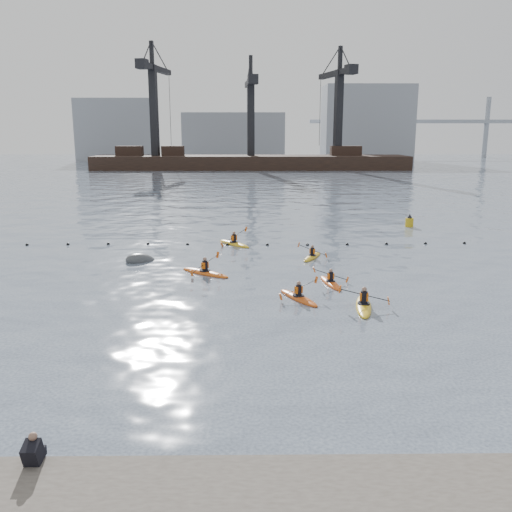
# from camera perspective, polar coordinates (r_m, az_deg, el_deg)

# --- Properties ---
(ground) EXTENTS (400.00, 400.00, 0.00)m
(ground) POSITION_cam_1_polar(r_m,az_deg,el_deg) (19.21, 0.36, -12.48)
(ground) COLOR #384152
(ground) RESTS_ON ground
(float_line) EXTENTS (33.24, 0.73, 0.24)m
(float_line) POSITION_cam_1_polar(r_m,az_deg,el_deg) (40.73, -0.92, 1.24)
(float_line) COLOR black
(float_line) RESTS_ON ground
(barge_pier) EXTENTS (72.00, 19.30, 29.50)m
(barge_pier) POSITION_cam_1_polar(r_m,az_deg,el_deg) (127.51, -0.64, 9.99)
(barge_pier) COLOR black
(barge_pier) RESTS_ON ground
(skyline) EXTENTS (141.00, 28.00, 22.00)m
(skyline) POSITION_cam_1_polar(r_m,az_deg,el_deg) (167.66, 0.20, 13.18)
(skyline) COLOR gray
(skyline) RESTS_ON ground
(kayaker_0) EXTENTS (2.13, 3.24, 1.17)m
(kayaker_0) POSITION_cam_1_polar(r_m,az_deg,el_deg) (27.56, 4.49, -4.32)
(kayaker_0) COLOR #C44B12
(kayaker_0) RESTS_ON ground
(kayaker_1) EXTENTS (2.43, 3.69, 1.19)m
(kayaker_1) POSITION_cam_1_polar(r_m,az_deg,el_deg) (26.70, 11.26, -5.09)
(kayaker_1) COLOR gold
(kayaker_1) RESTS_ON ground
(kayaker_2) EXTENTS (3.29, 2.79, 1.28)m
(kayaker_2) POSITION_cam_1_polar(r_m,az_deg,el_deg) (32.45, -5.38, -1.68)
(kayaker_2) COLOR #D55714
(kayaker_2) RESTS_ON ground
(kayaker_3) EXTENTS (1.95, 3.04, 1.08)m
(kayaker_3) POSITION_cam_1_polar(r_m,az_deg,el_deg) (36.68, 5.94, -0.03)
(kayaker_3) COLOR gold
(kayaker_3) RESTS_ON ground
(kayaker_4) EXTENTS (2.10, 3.13, 1.14)m
(kayaker_4) POSITION_cam_1_polar(r_m,az_deg,el_deg) (30.46, 7.86, -2.75)
(kayaker_4) COLOR #E15515
(kayaker_4) RESTS_ON ground
(kayaker_5) EXTENTS (2.77, 3.24, 1.37)m
(kayaker_5) POSITION_cam_1_polar(r_m,az_deg,el_deg) (40.80, -2.33, 1.36)
(kayaker_5) COLOR yellow
(kayaker_5) RESTS_ON ground
(mooring_buoy) EXTENTS (2.52, 2.28, 1.43)m
(mooring_buoy) POSITION_cam_1_polar(r_m,az_deg,el_deg) (36.31, -12.05, -0.53)
(mooring_buoy) COLOR #3D4042
(mooring_buoy) RESTS_ON ground
(nav_buoy) EXTENTS (0.72, 0.72, 1.31)m
(nav_buoy) POSITION_cam_1_polar(r_m,az_deg,el_deg) (50.49, 15.84, 3.44)
(nav_buoy) COLOR gold
(nav_buoy) RESTS_ON ground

